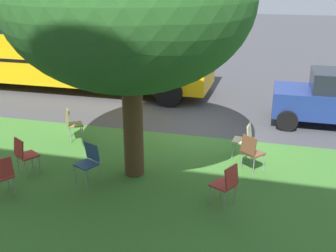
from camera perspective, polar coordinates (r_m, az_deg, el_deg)
ground at (r=11.49m, az=3.92°, el=-1.07°), size 80.00×80.00×0.00m
grass_verge at (r=8.66m, az=-0.20°, el=-8.62°), size 48.00×6.00×0.01m
chair_0 at (r=9.51m, az=-19.83°, el=-3.66°), size 0.57×0.57×0.88m
chair_1 at (r=8.80m, az=-11.25°, el=-4.78°), size 0.54×0.55×0.88m
chair_2 at (r=11.14m, az=-13.53°, el=0.54°), size 0.58×0.58×0.88m
chair_3 at (r=8.70m, az=-22.63°, el=-6.37°), size 0.58×0.57×0.88m
chair_4 at (r=9.96m, az=10.84°, el=-1.68°), size 0.47×0.46×0.88m
chair_5 at (r=9.28m, az=11.79°, el=-3.44°), size 0.58×0.58×0.88m
chair_6 at (r=7.83m, az=8.32°, el=-7.95°), size 0.56×0.56×0.88m
school_bus at (r=16.02m, az=-12.94°, el=11.21°), size 10.40×2.80×2.88m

